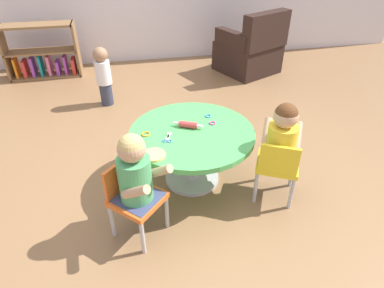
{
  "coord_description": "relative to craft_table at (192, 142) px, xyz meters",
  "views": [
    {
      "loc": [
        -0.43,
        -2.09,
        1.8
      ],
      "look_at": [
        0.0,
        0.0,
        0.35
      ],
      "focal_mm": 31.08,
      "sensor_mm": 36.0,
      "label": 1
    }
  ],
  "objects": [
    {
      "name": "cookie_cutter_0",
      "position": [
        0.17,
        0.2,
        0.11
      ],
      "size": [
        0.05,
        0.05,
        0.01
      ],
      "primitive_type": "torus",
      "color": "#3F99D8",
      "rests_on": "craft_table"
    },
    {
      "name": "seated_child_left",
      "position": [
        -0.45,
        -0.48,
        0.16
      ],
      "size": [
        0.44,
        0.43,
        0.51
      ],
      "color": "#3F4772",
      "rests_on": "ground"
    },
    {
      "name": "rolling_pin",
      "position": [
        -0.02,
        0.06,
        0.13
      ],
      "size": [
        0.22,
        0.12,
        0.05
      ],
      "color": "#D83F3F",
      "rests_on": "craft_table"
    },
    {
      "name": "child_chair_left",
      "position": [
        -0.48,
        -0.45,
        -0.06
      ],
      "size": [
        0.42,
        0.42,
        0.54
      ],
      "color": "#B7B7BC",
      "rests_on": "ground"
    },
    {
      "name": "armchair_dark",
      "position": [
        1.26,
        2.15,
        -0.06
      ],
      "size": [
        0.94,
        0.95,
        0.85
      ],
      "color": "black",
      "rests_on": "ground"
    },
    {
      "name": "craft_table",
      "position": [
        0.0,
        0.0,
        0.0
      ],
      "size": [
        0.96,
        0.96,
        0.47
      ],
      "color": "silver",
      "rests_on": "ground"
    },
    {
      "name": "toddler_standing",
      "position": [
        -0.7,
        1.53,
        -0.01
      ],
      "size": [
        0.17,
        0.17,
        0.67
      ],
      "color": "#33384C",
      "rests_on": "ground"
    },
    {
      "name": "ground_plane",
      "position": [
        0.0,
        0.0,
        -0.37
      ],
      "size": [
        10.0,
        10.0,
        0.0
      ],
      "primitive_type": "plane",
      "color": "olive"
    },
    {
      "name": "craft_scissors",
      "position": [
        -0.2,
        -0.07,
        0.1
      ],
      "size": [
        0.09,
        0.14,
        0.01
      ],
      "color": "silver",
      "rests_on": "craft_table"
    },
    {
      "name": "bookshelf_low",
      "position": [
        -1.51,
        2.55,
        -0.07
      ],
      "size": [
        0.93,
        0.28,
        0.7
      ],
      "color": "olive",
      "rests_on": "ground"
    },
    {
      "name": "playdough_blob_0",
      "position": [
        -0.32,
        -0.26,
        0.11
      ],
      "size": [
        0.15,
        0.15,
        0.02
      ],
      "primitive_type": "cylinder",
      "color": "#F2CC72",
      "rests_on": "craft_table"
    },
    {
      "name": "seated_child_right",
      "position": [
        0.59,
        -0.29,
        0.16
      ],
      "size": [
        0.4,
        0.43,
        0.51
      ],
      "color": "#3F4772",
      "rests_on": "ground"
    },
    {
      "name": "cookie_cutter_2",
      "position": [
        -0.35,
        0.02,
        0.11
      ],
      "size": [
        0.06,
        0.06,
        0.01
      ],
      "primitive_type": "torus",
      "color": "orange",
      "rests_on": "craft_table"
    },
    {
      "name": "child_chair_right",
      "position": [
        0.57,
        -0.33,
        -0.06
      ],
      "size": [
        0.4,
        0.4,
        0.54
      ],
      "color": "#B7B7BC",
      "rests_on": "ground"
    },
    {
      "name": "cookie_cutter_1",
      "position": [
        0.18,
        0.08,
        0.11
      ],
      "size": [
        0.05,
        0.05,
        0.01
      ],
      "primitive_type": "torus",
      "color": "#D83FA5",
      "rests_on": "craft_table"
    }
  ]
}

